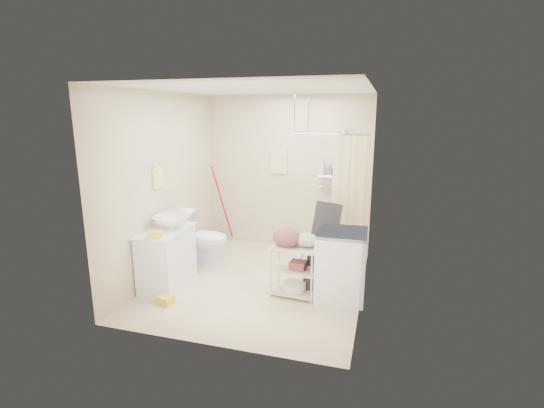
{
  "coord_description": "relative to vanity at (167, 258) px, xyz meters",
  "views": [
    {
      "loc": [
        1.61,
        -4.86,
        2.32
      ],
      "look_at": [
        0.11,
        0.25,
        1.07
      ],
      "focal_mm": 26.0,
      "sensor_mm": 36.0,
      "label": 1
    }
  ],
  "objects": [
    {
      "name": "floor",
      "position": [
        1.16,
        0.45,
        -0.4
      ],
      "size": [
        3.2,
        3.2,
        0.0
      ],
      "primitive_type": "plane",
      "color": "beige",
      "rests_on": "ground"
    },
    {
      "name": "ceiling",
      "position": [
        1.16,
        0.45,
        2.2
      ],
      "size": [
        2.8,
        3.2,
        0.04
      ],
      "primitive_type": "cube",
      "color": "silver",
      "rests_on": "ground"
    },
    {
      "name": "wall_back",
      "position": [
        1.16,
        2.05,
        0.9
      ],
      "size": [
        2.8,
        0.04,
        2.6
      ],
      "primitive_type": "cube",
      "color": "beige",
      "rests_on": "ground"
    },
    {
      "name": "wall_front",
      "position": [
        1.16,
        -1.15,
        0.9
      ],
      "size": [
        2.8,
        0.04,
        2.6
      ],
      "primitive_type": "cube",
      "color": "beige",
      "rests_on": "ground"
    },
    {
      "name": "wall_left",
      "position": [
        -0.24,
        0.45,
        0.9
      ],
      "size": [
        0.04,
        3.2,
        2.6
      ],
      "primitive_type": "cube",
      "color": "beige",
      "rests_on": "ground"
    },
    {
      "name": "wall_right",
      "position": [
        2.56,
        0.45,
        0.9
      ],
      "size": [
        0.04,
        3.2,
        2.6
      ],
      "primitive_type": "cube",
      "color": "beige",
      "rests_on": "ground"
    },
    {
      "name": "vanity",
      "position": [
        0.0,
        0.0,
        0.0
      ],
      "size": [
        0.55,
        0.93,
        0.79
      ],
      "primitive_type": "cube",
      "rotation": [
        0.0,
        0.0,
        0.05
      ],
      "color": "silver",
      "rests_on": "ground"
    },
    {
      "name": "sink",
      "position": [
        0.04,
        0.09,
        0.48
      ],
      "size": [
        0.54,
        0.54,
        0.17
      ],
      "primitive_type": "imported",
      "rotation": [
        0.0,
        0.0,
        0.13
      ],
      "color": "silver",
      "rests_on": "vanity"
    },
    {
      "name": "counter_basket",
      "position": [
        0.07,
        -0.35,
        0.44
      ],
      "size": [
        0.2,
        0.18,
        0.09
      ],
      "primitive_type": "cube",
      "rotation": [
        0.0,
        0.0,
        0.44
      ],
      "color": "gold",
      "rests_on": "vanity"
    },
    {
      "name": "floor_basket",
      "position": [
        0.25,
        -0.49,
        -0.32
      ],
      "size": [
        0.31,
        0.26,
        0.14
      ],
      "primitive_type": "cube",
      "rotation": [
        0.0,
        0.0,
        -0.24
      ],
      "color": "yellow",
      "rests_on": "ground"
    },
    {
      "name": "toilet",
      "position": [
        0.12,
        0.83,
        0.03
      ],
      "size": [
        0.84,
        0.5,
        0.84
      ],
      "primitive_type": "imported",
      "rotation": [
        0.0,
        0.0,
        1.53
      ],
      "color": "white",
      "rests_on": "ground"
    },
    {
      "name": "mop",
      "position": [
        -0.03,
        1.93,
        0.3
      ],
      "size": [
        0.17,
        0.17,
        1.39
      ],
      "primitive_type": null,
      "rotation": [
        0.0,
        0.0,
        -0.37
      ],
      "color": "#A8130D",
      "rests_on": "ground"
    },
    {
      "name": "potted_plant_a",
      "position": [
        1.15,
        1.9,
        -0.24
      ],
      "size": [
        0.19,
        0.14,
        0.32
      ],
      "primitive_type": "imported",
      "rotation": [
        0.0,
        0.0,
        0.17
      ],
      "color": "brown",
      "rests_on": "ground"
    },
    {
      "name": "potted_plant_b",
      "position": [
        1.44,
        1.82,
        -0.24
      ],
      "size": [
        0.21,
        0.21,
        0.31
      ],
      "primitive_type": "imported",
      "rotation": [
        0.0,
        0.0,
        -0.6
      ],
      "color": "brown",
      "rests_on": "ground"
    },
    {
      "name": "hanging_towel",
      "position": [
        1.01,
        2.03,
        1.1
      ],
      "size": [
        0.28,
        0.03,
        0.42
      ],
      "primitive_type": "cube",
      "color": "beige",
      "rests_on": "wall_back"
    },
    {
      "name": "towel_ring",
      "position": [
        -0.22,
        0.25,
        1.07
      ],
      "size": [
        0.04,
        0.22,
        0.34
      ],
      "primitive_type": null,
      "color": "#EFE086",
      "rests_on": "wall_left"
    },
    {
      "name": "tp_holder",
      "position": [
        -0.2,
        0.5,
        0.32
      ],
      "size": [
        0.08,
        0.12,
        0.14
      ],
      "primitive_type": null,
      "color": "white",
      "rests_on": "wall_left"
    },
    {
      "name": "shower",
      "position": [
        2.01,
        1.5,
        0.65
      ],
      "size": [
        1.1,
        1.1,
        2.1
      ],
      "primitive_type": null,
      "color": "silver",
      "rests_on": "ground"
    },
    {
      "name": "shampoo_bottle_a",
      "position": [
        1.76,
        1.95,
        1.05
      ],
      "size": [
        0.13,
        0.13,
        0.25
      ],
      "primitive_type": "imported",
      "rotation": [
        0.0,
        0.0,
        0.35
      ],
      "color": "silver",
      "rests_on": "shower"
    },
    {
      "name": "shampoo_bottle_b",
      "position": [
        1.89,
        1.98,
        1.01
      ],
      "size": [
        0.09,
        0.09,
        0.16
      ],
      "primitive_type": "imported",
      "rotation": [
        0.0,
        0.0,
        -0.24
      ],
      "color": "#3E52A0",
      "rests_on": "shower"
    },
    {
      "name": "washing_machine",
      "position": [
        2.3,
        0.31,
        0.04
      ],
      "size": [
        0.62,
        0.64,
        0.88
      ],
      "primitive_type": "cube",
      "rotation": [
        0.0,
        0.0,
        0.03
      ],
      "color": "white",
      "rests_on": "ground"
    },
    {
      "name": "laundry_rack",
      "position": [
        1.72,
        0.19,
        0.0
      ],
      "size": [
        0.61,
        0.39,
        0.8
      ],
      "primitive_type": null,
      "rotation": [
        0.0,
        0.0,
        -0.09
      ],
      "color": "beige",
      "rests_on": "ground"
    },
    {
      "name": "ironing_board",
      "position": [
        2.03,
        0.44,
        0.21
      ],
      "size": [
        0.35,
        0.14,
        1.21
      ],
      "primitive_type": null,
      "rotation": [
        0.0,
        0.0,
        0.13
      ],
      "color": "black",
      "rests_on": "ground"
    }
  ]
}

